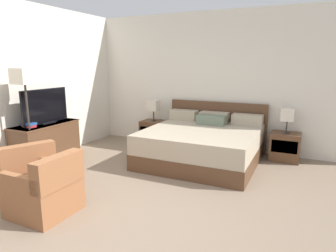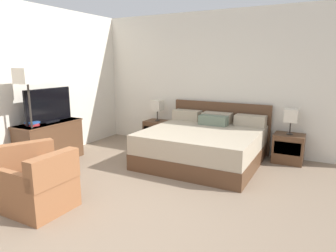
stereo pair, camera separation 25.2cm
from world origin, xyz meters
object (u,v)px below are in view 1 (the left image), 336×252
floor_lamp (25,86)px  dresser (46,143)px  table_lamp_left (154,106)px  nightstand_right (285,147)px  tv (45,107)px  nightstand_left (154,132)px  book_blue_cover (29,124)px  armchair_by_window (25,174)px  table_lamp_right (288,115)px  book_red_cover (29,126)px  armchair_companion (46,191)px  bed (202,144)px

floor_lamp → dresser: bearing=110.1°
table_lamp_left → dresser: bearing=-118.7°
nightstand_right → table_lamp_left: (-2.76, 0.00, 0.60)m
dresser → tv: bearing=86.4°
nightstand_left → book_blue_cover: 2.65m
nightstand_right → tv: size_ratio=0.54×
nightstand_right → tv: tv is taller
tv → floor_lamp: (0.17, -0.51, 0.40)m
nightstand_right → armchair_by_window: size_ratio=0.57×
table_lamp_right → dresser: table_lamp_right is taller
tv → book_red_cover: 0.47m
table_lamp_left → book_blue_cover: table_lamp_left is taller
armchair_by_window → armchair_companion: same height
bed → book_blue_cover: size_ratio=10.95×
floor_lamp → bed: bearing=37.7°
table_lamp_right → armchair_companion: 4.21m
dresser → book_blue_cover: book_blue_cover is taller
nightstand_right → armchair_companion: 4.17m
table_lamp_right → floor_lamp: size_ratio=0.27×
bed → nightstand_right: size_ratio=3.87×
tv → dresser: bearing=-93.6°
dresser → nightstand_right: bearing=27.6°
table_lamp_left → book_red_cover: 2.60m
dresser → book_blue_cover: bearing=-87.7°
book_red_cover → dresser: bearing=91.2°
bed → dresser: (-2.49, -1.32, 0.05)m
book_red_cover → floor_lamp: 0.71m
bed → book_blue_cover: bed is taller
book_red_cover → armchair_companion: 1.82m
bed → tv: bearing=-152.8°
table_lamp_right → nightstand_right: bearing=-90.0°
book_blue_cover → table_lamp_right: bearing=31.4°
table_lamp_left → armchair_companion: 3.44m
nightstand_left → armchair_by_window: bearing=-97.0°
nightstand_right → tv: bearing=-152.9°
bed → nightstand_left: bed is taller
bed → armchair_companion: (-1.06, -2.68, -0.05)m
book_red_cover → book_blue_cover: book_blue_cover is taller
nightstand_right → tv: (-3.87, -1.98, 0.77)m
table_lamp_right → book_red_cover: bearing=-148.6°
tv → floor_lamp: 0.67m
table_lamp_left → table_lamp_right: same height
nightstand_right → book_blue_cover: (-3.86, -2.36, 0.53)m
nightstand_left → table_lamp_left: bearing=90.0°
table_lamp_left → table_lamp_right: size_ratio=1.00×
book_blue_cover → armchair_companion: book_blue_cover is taller
nightstand_left → armchair_by_window: 3.11m
table_lamp_left → armchair_by_window: table_lamp_left is taller
floor_lamp → armchair_by_window: bearing=-46.8°
tv → nightstand_left: bearing=60.8°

